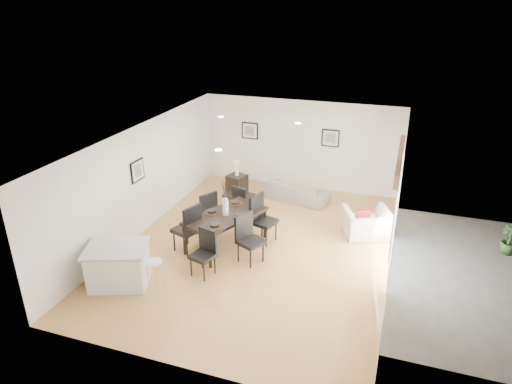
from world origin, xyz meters
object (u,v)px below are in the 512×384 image
(side_table, at_px, (237,185))
(coffee_table, at_px, (241,201))
(dining_chair_efar, at_px, (261,216))
(dining_chair_head, at_px, (205,250))
(kitchen_island, at_px, (118,265))
(bar_stool, at_px, (154,266))
(dining_chair_wnear, at_px, (189,226))
(dining_chair_enear, at_px, (248,236))
(dining_chair_wfar, at_px, (206,210))
(dining_chair_foot, at_px, (243,203))
(dining_table, at_px, (226,218))
(sofa, at_px, (296,191))
(armchair, at_px, (367,223))

(side_table, bearing_deg, coffee_table, -60.58)
(dining_chair_efar, height_order, dining_chair_head, dining_chair_efar)
(coffee_table, xyz_separation_m, kitchen_island, (-1.05, -4.31, 0.25))
(bar_stool, bearing_deg, kitchen_island, 180.00)
(dining_chair_wnear, distance_m, side_table, 3.39)
(dining_chair_enear, distance_m, coffee_table, 2.88)
(dining_chair_wfar, distance_m, dining_chair_foot, 1.03)
(coffee_table, xyz_separation_m, side_table, (-0.38, 0.68, 0.14))
(dining_chair_enear, bearing_deg, side_table, 51.30)
(dining_chair_enear, xyz_separation_m, dining_chair_head, (-0.67, -0.77, -0.06))
(dining_table, height_order, dining_chair_foot, dining_chair_foot)
(dining_chair_head, height_order, side_table, dining_chair_head)
(coffee_table, relative_size, kitchen_island, 0.62)
(dining_chair_wfar, bearing_deg, sofa, -179.98)
(dining_chair_enear, relative_size, side_table, 1.70)
(armchair, height_order, dining_chair_foot, dining_chair_foot)
(dining_chair_wfar, relative_size, dining_chair_head, 1.10)
(sofa, xyz_separation_m, coffee_table, (-1.35, -0.96, -0.09))
(dining_chair_wfar, distance_m, coffee_table, 1.80)
(dining_table, relative_size, dining_chair_wnear, 1.85)
(dining_chair_enear, height_order, dining_chair_head, dining_chair_enear)
(dining_chair_wfar, xyz_separation_m, side_table, (-0.12, 2.40, -0.29))
(dining_chair_enear, bearing_deg, armchair, -23.68)
(dining_chair_enear, relative_size, dining_chair_head, 1.10)
(dining_chair_wfar, distance_m, dining_chair_enear, 1.66)
(dining_chair_head, distance_m, coffee_table, 3.44)
(dining_chair_wnear, bearing_deg, kitchen_island, -6.67)
(dining_chair_wnear, bearing_deg, bar_stool, 21.10)
(armchair, height_order, dining_table, dining_table)
(side_table, bearing_deg, dining_chair_efar, -57.10)
(dining_table, xyz_separation_m, dining_chair_head, (0.02, -1.22, -0.17))
(dining_chair_wnear, height_order, dining_chair_efar, dining_chair_wnear)
(dining_chair_wfar, height_order, dining_chair_foot, dining_chair_wfar)
(sofa, xyz_separation_m, dining_chair_head, (-0.90, -4.34, 0.29))
(dining_chair_wnear, relative_size, dining_chair_head, 1.17)
(armchair, bearing_deg, dining_chair_foot, -17.57)
(dining_table, bearing_deg, armchair, 49.36)
(dining_chair_head, xyz_separation_m, kitchen_island, (-1.51, -0.93, -0.13))
(sofa, height_order, dining_chair_efar, dining_chair_efar)
(coffee_table, bearing_deg, bar_stool, -80.64)
(sofa, bearing_deg, dining_table, 85.81)
(dining_chair_enear, bearing_deg, coffee_table, 50.01)
(armchair, bearing_deg, dining_chair_enear, 16.37)
(sofa, xyz_separation_m, dining_table, (-0.92, -3.12, 0.46))
(sofa, bearing_deg, dining_chair_enear, 98.67)
(dining_table, bearing_deg, side_table, 128.90)
(dining_chair_foot, height_order, side_table, dining_chair_foot)
(dining_chair_wfar, xyz_separation_m, kitchen_island, (-0.78, -2.59, -0.19))
(dining_table, height_order, dining_chair_head, dining_chair_head)
(armchair, height_order, dining_chair_efar, dining_chair_efar)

